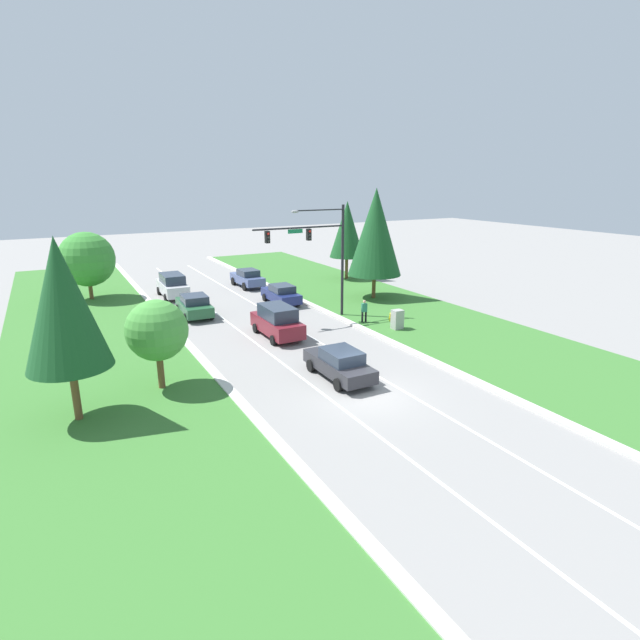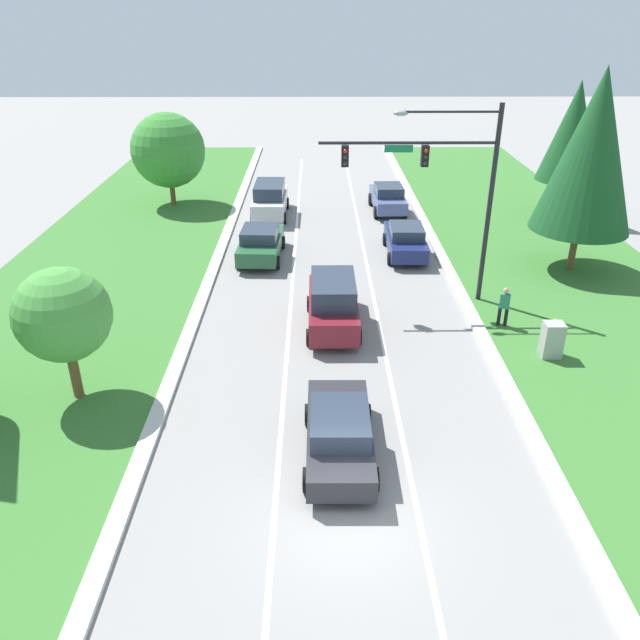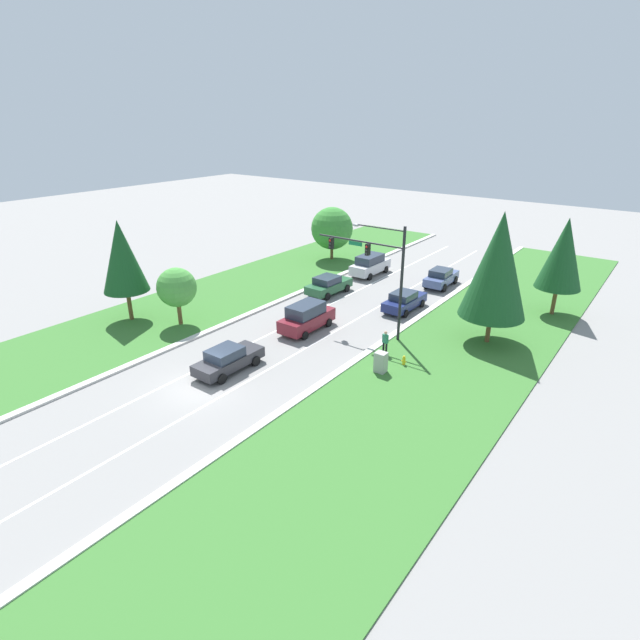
# 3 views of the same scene
# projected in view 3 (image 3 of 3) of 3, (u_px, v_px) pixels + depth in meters

# --- Properties ---
(ground_plane) EXTENTS (160.00, 160.00, 0.00)m
(ground_plane) POSITION_uv_depth(u_px,v_px,m) (200.00, 387.00, 29.49)
(ground_plane) COLOR gray
(curb_strip_right) EXTENTS (0.50, 90.00, 0.15)m
(curb_strip_right) POSITION_uv_depth(u_px,v_px,m) (272.00, 418.00, 26.35)
(curb_strip_right) COLOR beige
(curb_strip_right) RESTS_ON ground_plane
(curb_strip_left) EXTENTS (0.50, 90.00, 0.15)m
(curb_strip_left) POSITION_uv_depth(u_px,v_px,m) (142.00, 360.00, 32.56)
(curb_strip_left) COLOR beige
(curb_strip_left) RESTS_ON ground_plane
(grass_verge_right) EXTENTS (10.00, 90.00, 0.08)m
(grass_verge_right) POSITION_uv_depth(u_px,v_px,m) (356.00, 456.00, 23.49)
(grass_verge_right) COLOR #38702D
(grass_verge_right) RESTS_ON ground_plane
(grass_verge_left) EXTENTS (10.00, 90.00, 0.08)m
(grass_verge_left) POSITION_uv_depth(u_px,v_px,m) (97.00, 340.00, 35.45)
(grass_verge_left) COLOR #38702D
(grass_verge_left) RESTS_ON ground_plane
(lane_stripe_inner_left) EXTENTS (0.14, 81.00, 0.01)m
(lane_stripe_inner_left) POSITION_uv_depth(u_px,v_px,m) (181.00, 378.00, 30.47)
(lane_stripe_inner_left) COLOR white
(lane_stripe_inner_left) RESTS_ON ground_plane
(lane_stripe_inner_right) EXTENTS (0.14, 81.00, 0.01)m
(lane_stripe_inner_right) POSITION_uv_depth(u_px,v_px,m) (222.00, 396.00, 28.50)
(lane_stripe_inner_right) COLOR white
(lane_stripe_inner_right) RESTS_ON ground_plane
(traffic_signal_mast) EXTENTS (6.99, 0.41, 8.15)m
(traffic_signal_mast) POSITION_uv_depth(u_px,v_px,m) (377.00, 263.00, 34.48)
(traffic_signal_mast) COLOR black
(traffic_signal_mast) RESTS_ON ground_plane
(navy_sedan) EXTENTS (2.06, 4.62, 1.60)m
(navy_sedan) POSITION_uv_depth(u_px,v_px,m) (404.00, 301.00, 40.67)
(navy_sedan) COLOR navy
(navy_sedan) RESTS_ON ground_plane
(burgundy_suv) EXTENTS (2.07, 4.73, 2.08)m
(burgundy_suv) POSITION_uv_depth(u_px,v_px,m) (307.00, 317.00, 36.79)
(burgundy_suv) COLOR maroon
(burgundy_suv) RESTS_ON ground_plane
(forest_sedan) EXTENTS (2.27, 4.70, 1.65)m
(forest_sedan) POSITION_uv_depth(u_px,v_px,m) (328.00, 285.00, 44.31)
(forest_sedan) COLOR #235633
(forest_sedan) RESTS_ON ground_plane
(slate_blue_sedan) EXTENTS (2.09, 4.59, 1.70)m
(slate_blue_sedan) POSITION_uv_depth(u_px,v_px,m) (441.00, 277.00, 46.24)
(slate_blue_sedan) COLOR #475684
(slate_blue_sedan) RESTS_ON ground_plane
(charcoal_sedan) EXTENTS (2.01, 4.69, 1.60)m
(charcoal_sedan) POSITION_uv_depth(u_px,v_px,m) (228.00, 359.00, 31.01)
(charcoal_sedan) COLOR #28282D
(charcoal_sedan) RESTS_ON ground_plane
(silver_suv) EXTENTS (2.12, 4.96, 2.04)m
(silver_suv) POSITION_uv_depth(u_px,v_px,m) (370.00, 265.00, 49.48)
(silver_suv) COLOR silver
(silver_suv) RESTS_ON ground_plane
(utility_cabinet) EXTENTS (0.70, 0.60, 1.39)m
(utility_cabinet) POSITION_uv_depth(u_px,v_px,m) (381.00, 363.00, 30.80)
(utility_cabinet) COLOR #9E9E99
(utility_cabinet) RESTS_ON ground_plane
(pedestrian) EXTENTS (0.42, 0.31, 1.69)m
(pedestrian) POSITION_uv_depth(u_px,v_px,m) (385.00, 341.00, 33.11)
(pedestrian) COLOR black
(pedestrian) RESTS_ON ground_plane
(fire_hydrant) EXTENTS (0.34, 0.20, 0.70)m
(fire_hydrant) POSITION_uv_depth(u_px,v_px,m) (404.00, 361.00, 31.81)
(fire_hydrant) COLOR gold
(fire_hydrant) RESTS_ON ground_plane
(conifer_near_right_tree) EXTENTS (3.44, 3.44, 7.80)m
(conifer_near_right_tree) POSITION_uv_depth(u_px,v_px,m) (563.00, 254.00, 38.08)
(conifer_near_right_tree) COLOR brown
(conifer_near_right_tree) RESTS_ON ground_plane
(oak_near_left_tree) EXTENTS (2.94, 2.94, 4.48)m
(oak_near_left_tree) POSITION_uv_depth(u_px,v_px,m) (177.00, 288.00, 36.98)
(oak_near_left_tree) COLOR brown
(oak_near_left_tree) RESTS_ON ground_plane
(conifer_far_right_tree) EXTENTS (4.46, 4.46, 9.22)m
(conifer_far_right_tree) POSITION_uv_depth(u_px,v_px,m) (498.00, 265.00, 33.00)
(conifer_far_right_tree) COLOR brown
(conifer_far_right_tree) RESTS_ON ground_plane
(oak_far_left_tree) EXTENTS (4.52, 4.52, 5.72)m
(oak_far_left_tree) POSITION_uv_depth(u_px,v_px,m) (332.00, 228.00, 53.74)
(oak_far_left_tree) COLOR brown
(oak_far_left_tree) RESTS_ON ground_plane
(conifer_mid_left_tree) EXTENTS (3.38, 3.38, 7.85)m
(conifer_mid_left_tree) POSITION_uv_depth(u_px,v_px,m) (122.00, 256.00, 37.01)
(conifer_mid_left_tree) COLOR brown
(conifer_mid_left_tree) RESTS_ON ground_plane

